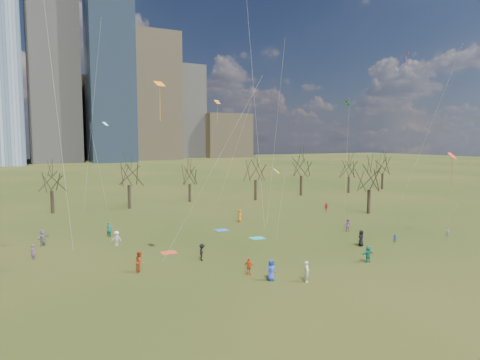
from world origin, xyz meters
name	(u,v)px	position (x,y,z in m)	size (l,w,h in m)	color
ground	(297,264)	(0.00, 0.00, 0.00)	(500.00, 500.00, 0.00)	black
downtown_skyline	(65,87)	(-2.43, 210.64, 39.01)	(212.50, 78.00, 118.00)	slate
bare_tree_row	(173,173)	(-0.09, 37.22, 6.12)	(113.04, 29.80, 9.50)	black
blanket_teal	(257,238)	(1.83, 11.00, 0.01)	(1.60, 1.50, 0.03)	#1BA7A2
blanket_navy	(221,230)	(-0.16, 17.05, 0.01)	(1.60, 1.50, 0.03)	blue
blanket_crimson	(169,253)	(-9.62, 9.44, 0.01)	(1.60, 1.50, 0.03)	#B33923
person_0	(271,270)	(-4.61, -2.94, 0.90)	(0.87, 0.57, 1.79)	#2740AA
person_1	(307,272)	(-2.13, -4.54, 0.88)	(0.64, 0.42, 1.75)	silver
person_2	(140,262)	(-13.89, 4.26, 0.96)	(0.93, 0.72, 1.91)	#BB3C1A
person_3	(448,234)	(21.99, 0.64, 0.50)	(0.64, 0.37, 1.00)	slate
person_4	(249,267)	(-5.59, -0.82, 0.76)	(0.89, 0.37, 1.52)	#DC4718
person_5	(368,254)	(6.44, -2.55, 0.80)	(1.49, 0.47, 1.61)	#1B7B6D
person_6	(361,238)	(10.27, 2.55, 0.89)	(0.87, 0.57, 1.79)	black
person_7	(32,252)	(-22.36, 12.86, 0.77)	(0.56, 0.37, 1.53)	#744992
person_8	(395,239)	(14.82, 1.97, 0.48)	(0.47, 0.36, 0.96)	#2A3EB7
person_9	(117,238)	(-13.90, 14.97, 0.82)	(1.07, 0.61, 1.65)	silver
person_10	(326,207)	(21.33, 22.78, 0.73)	(0.86, 0.36, 1.46)	red
person_11	(43,238)	(-21.24, 18.32, 0.95)	(1.75, 0.56, 1.89)	slate
person_12	(240,215)	(4.62, 21.21, 0.89)	(0.87, 0.56, 1.78)	orange
person_13	(109,229)	(-13.91, 19.62, 0.94)	(0.69, 0.45, 1.88)	#166651
person_14	(347,225)	(14.05, 9.19, 0.80)	(0.77, 0.60, 1.59)	#8C4C99
person_15	(202,252)	(-7.57, 5.23, 0.83)	(1.07, 0.62, 1.66)	black
kites_airborne	(254,126)	(1.89, 12.00, 13.41)	(64.16, 39.82, 30.77)	orange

